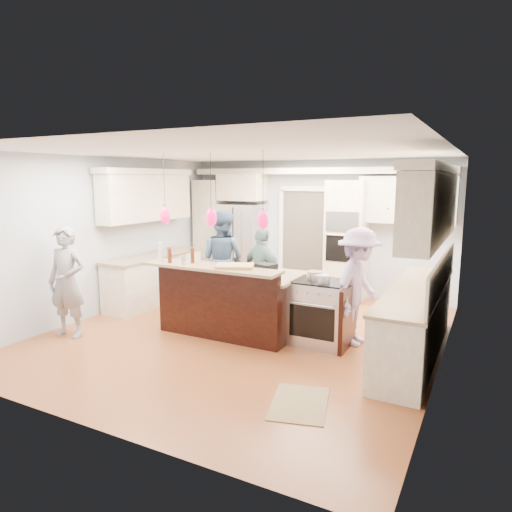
{
  "coord_description": "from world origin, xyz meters",
  "views": [
    {
      "loc": [
        3.21,
        -5.81,
        2.33
      ],
      "look_at": [
        0.0,
        0.35,
        1.15
      ],
      "focal_mm": 32.0,
      "sensor_mm": 36.0,
      "label": 1
    }
  ],
  "objects_px": {
    "island_range": "(322,313)",
    "person_far_left": "(223,260)",
    "refrigerator": "(241,246)",
    "person_bar_end": "(67,282)",
    "kitchen_island": "(233,300)"
  },
  "relations": [
    {
      "from": "island_range",
      "to": "person_far_left",
      "type": "relative_size",
      "value": 0.52
    },
    {
      "from": "refrigerator",
      "to": "island_range",
      "type": "height_order",
      "value": "refrigerator"
    },
    {
      "from": "person_bar_end",
      "to": "person_far_left",
      "type": "height_order",
      "value": "person_far_left"
    },
    {
      "from": "person_far_left",
      "to": "refrigerator",
      "type": "bearing_deg",
      "value": -68.06
    },
    {
      "from": "kitchen_island",
      "to": "island_range",
      "type": "bearing_deg",
      "value": 3.11
    },
    {
      "from": "person_far_left",
      "to": "kitchen_island",
      "type": "bearing_deg",
      "value": 133.52
    },
    {
      "from": "kitchen_island",
      "to": "person_far_left",
      "type": "height_order",
      "value": "person_far_left"
    },
    {
      "from": "island_range",
      "to": "person_bar_end",
      "type": "relative_size",
      "value": 0.56
    },
    {
      "from": "refrigerator",
      "to": "island_range",
      "type": "relative_size",
      "value": 1.96
    },
    {
      "from": "kitchen_island",
      "to": "person_far_left",
      "type": "relative_size",
      "value": 1.2
    },
    {
      "from": "kitchen_island",
      "to": "person_bar_end",
      "type": "xyz_separation_m",
      "value": [
        -2.05,
        -1.35,
        0.34
      ]
    },
    {
      "from": "kitchen_island",
      "to": "refrigerator",
      "type": "bearing_deg",
      "value": 116.89
    },
    {
      "from": "island_range",
      "to": "person_far_left",
      "type": "distance_m",
      "value": 2.51
    },
    {
      "from": "refrigerator",
      "to": "person_far_left",
      "type": "distance_m",
      "value": 1.56
    },
    {
      "from": "refrigerator",
      "to": "person_far_left",
      "type": "relative_size",
      "value": 1.03
    }
  ]
}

